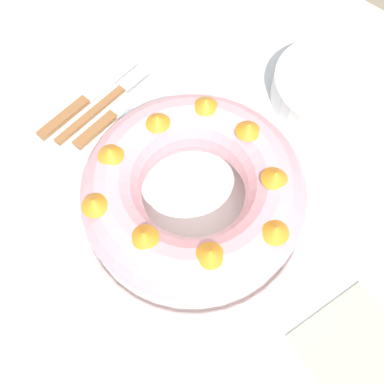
# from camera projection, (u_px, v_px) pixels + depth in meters

# --- Properties ---
(ground_plane) EXTENTS (8.00, 8.00, 0.00)m
(ground_plane) POSITION_uv_depth(u_px,v_px,m) (185.00, 311.00, 1.28)
(ground_plane) COLOR gray
(dining_table) EXTENTS (1.33, 1.00, 0.74)m
(dining_table) POSITION_uv_depth(u_px,v_px,m) (179.00, 223.00, 0.70)
(dining_table) COLOR silver
(dining_table) RESTS_ON ground_plane
(serving_dish) EXTENTS (0.30, 0.30, 0.02)m
(serving_dish) POSITION_uv_depth(u_px,v_px,m) (192.00, 208.00, 0.60)
(serving_dish) COLOR white
(serving_dish) RESTS_ON dining_table
(bundt_cake) EXTENTS (0.28, 0.28, 0.09)m
(bundt_cake) POSITION_uv_depth(u_px,v_px,m) (192.00, 192.00, 0.55)
(bundt_cake) COLOR #E09EAD
(bundt_cake) RESTS_ON serving_dish
(fork) EXTENTS (0.02, 0.19, 0.01)m
(fork) POSITION_uv_depth(u_px,v_px,m) (110.00, 99.00, 0.69)
(fork) COLOR #936038
(fork) RESTS_ON dining_table
(serving_knife) EXTENTS (0.02, 0.20, 0.01)m
(serving_knife) POSITION_uv_depth(u_px,v_px,m) (85.00, 101.00, 0.68)
(serving_knife) COLOR #936038
(serving_knife) RESTS_ON dining_table
(cake_knife) EXTENTS (0.02, 0.17, 0.01)m
(cake_knife) POSITION_uv_depth(u_px,v_px,m) (111.00, 116.00, 0.67)
(cake_knife) COLOR #936038
(cake_knife) RESTS_ON dining_table
(side_bowl) EXTENTS (0.17, 0.17, 0.04)m
(side_bowl) POSITION_uv_depth(u_px,v_px,m) (330.00, 89.00, 0.67)
(side_bowl) COLOR white
(side_bowl) RESTS_ON dining_table
(napkin) EXTENTS (0.19, 0.16, 0.00)m
(napkin) POSITION_uv_depth(u_px,v_px,m) (372.00, 370.00, 0.51)
(napkin) COLOR beige
(napkin) RESTS_ON dining_table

